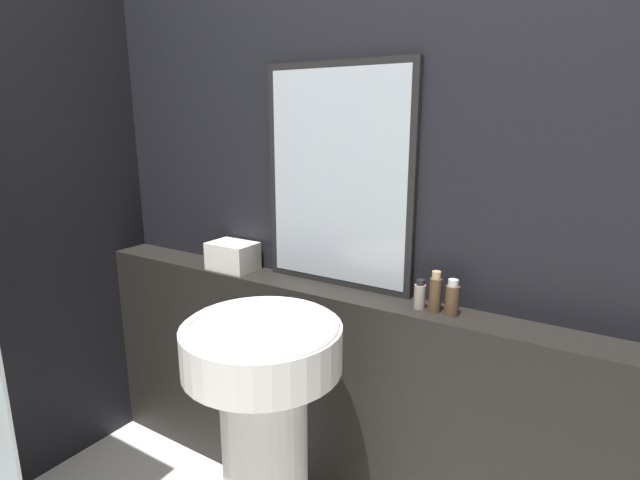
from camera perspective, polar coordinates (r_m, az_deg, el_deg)
The scene contains 8 objects.
wall_back at distance 1.89m, azimuth 5.70°, elevation 3.57°, with size 8.00×0.06×2.50m.
vanity_counter at distance 2.08m, azimuth 3.61°, elevation -18.53°, with size 2.57×0.18×0.95m.
pedestal_sink at distance 1.75m, azimuth -6.37°, elevation -20.46°, with size 0.51×0.51×0.97m.
mirror at distance 1.88m, azimuth 2.06°, elevation 7.10°, with size 0.62×0.03×0.84m.
towel_stack at distance 2.18m, azimuth -9.94°, elevation -1.80°, with size 0.20×0.14×0.12m.
shampoo_bottle at distance 1.75m, azimuth 11.34°, elevation -6.20°, with size 0.04×0.04×0.10m.
conditioner_bottle at distance 1.73m, azimuth 13.05°, elevation -5.92°, with size 0.04×0.04×0.14m.
lotion_bottle at distance 1.72m, azimuth 14.88°, elevation -6.50°, with size 0.05×0.05×0.12m.
Camera 1 is at (0.83, -0.37, 1.59)m, focal length 28.00 mm.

